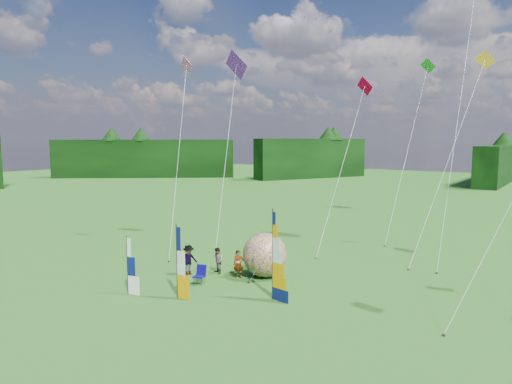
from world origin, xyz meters
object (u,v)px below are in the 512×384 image
Objects in this scene: feather_banner_main at (272,256)px; spectator_d at (265,261)px; spectator_a at (238,264)px; spectator_c at (189,260)px; camp_chair at (199,275)px; kite_whale at (461,89)px; side_banner_left at (177,262)px; spectator_b at (217,261)px; side_banner_far at (127,266)px; bol_inflatable at (265,255)px.

feather_banner_main is 2.89× the size of spectator_d.
spectator_a is 3.16m from spectator_c.
spectator_a is 1.51× the size of camp_chair.
spectator_c is at bearing 54.37° from spectator_d.
kite_whale is (5.50, 15.42, 9.44)m from feather_banner_main.
feather_banner_main reaches higher than side_banner_left.
spectator_c is (-1.31, -1.17, 0.11)m from spectator_b.
side_banner_left is at bearing 94.55° from spectator_d.
spectator_c is 1.65× the size of camp_chair.
camp_chair is at bearing 81.78° from spectator_d.
camp_chair is at bearing 102.26° from side_banner_left.
side_banner_far is 8.37m from spectator_d.
feather_banner_main reaches higher than spectator_c.
bol_inflatable is at bearing 49.14° from spectator_b.
spectator_a is (-1.12, -1.14, -0.50)m from bol_inflatable.
side_banner_left is 4.26m from spectator_c.
spectator_b is at bearing -147.61° from kite_whale.
bol_inflatable is 3.02m from spectator_b.
side_banner_far is at bearing -141.23° from feather_banner_main.
spectator_c is at bearing 124.46° from side_banner_left.
bol_inflatable is 1.68m from spectator_a.
camp_chair is at bearing -122.07° from bol_inflatable.
spectator_d is at bearing 138.33° from feather_banner_main.
camp_chair is at bearing -50.50° from spectator_b.
side_banner_left is 4.73m from spectator_a.
spectator_c is at bearing -176.70° from feather_banner_main.
kite_whale is (10.76, 13.60, 10.92)m from spectator_b.
spectator_c is 21.92m from kite_whale.
camp_chair is 0.05× the size of kite_whale.
spectator_b is at bearing 60.56° from side_banner_far.
feather_banner_main is 7.78m from side_banner_far.
spectator_d is 4.39m from camp_chair.
camp_chair is (-4.70, -0.43, -1.73)m from feather_banner_main.
side_banner_left is at bearing -137.27° from kite_whale.
side_banner_left is at bearing 8.79° from side_banner_far.
bol_inflatable is 4.14m from camp_chair.
camp_chair is at bearing 44.40° from side_banner_far.
camp_chair is at bearing -142.00° from kite_whale.
bol_inflatable is at bearing 43.62° from side_banner_far.
side_banner_far is at bearing -157.37° from side_banner_left.
spectator_a is at bearing 27.17° from spectator_b.
spectator_b is 1.03× the size of spectator_d.
spectator_d is at bearing 77.88° from side_banner_left.
side_banner_left is 2.82m from side_banner_far.
spectator_c is (0.14, 4.50, -0.62)m from side_banner_far.
spectator_a is at bearing 49.85° from camp_chair.
side_banner_left reaches higher than spectator_d.
spectator_d is at bearing 50.46° from camp_chair.
spectator_c reaches higher than spectator_a.
spectator_c is (-4.03, -2.36, -0.42)m from bol_inflatable.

